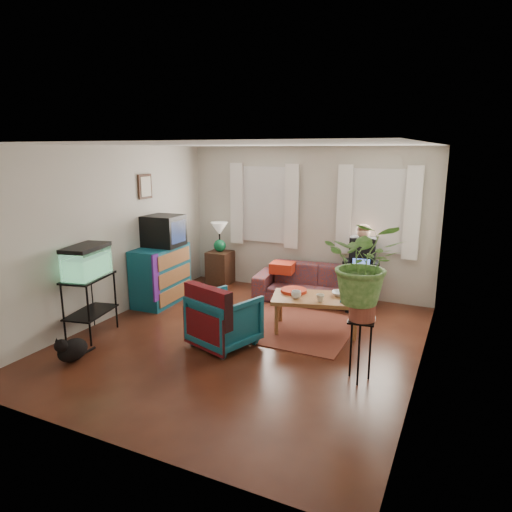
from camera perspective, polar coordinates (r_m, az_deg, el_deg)
The scene contains 31 objects.
floor at distance 6.32m, azimuth -1.58°, elevation -10.51°, with size 4.50×5.00×0.01m, color #4F2B14.
ceiling at distance 5.79m, azimuth -1.75°, elevation 13.77°, with size 4.50×5.00×0.01m, color white.
wall_back at distance 8.19m, azimuth 6.32°, elevation 4.38°, with size 4.50×0.01×2.60m, color silver.
wall_front at distance 3.94m, azimuth -18.47°, elevation -5.84°, with size 4.50×0.01×2.60m, color silver.
wall_left at distance 7.21m, azimuth -17.82°, elevation 2.64°, with size 0.01×5.00×2.60m, color silver.
wall_right at distance 5.32m, azimuth 20.49°, elevation -1.15°, with size 0.01×5.00×2.60m, color silver.
window_left at distance 8.43m, azimuth 1.15°, elevation 6.42°, with size 1.08×0.04×1.38m, color white.
window_right at distance 7.83m, azimuth 15.03°, elevation 5.45°, with size 1.08×0.04×1.38m, color white.
curtains_left at distance 8.36m, azimuth 0.92°, elevation 6.37°, with size 1.36×0.06×1.50m, color white.
curtains_right at distance 7.75m, azimuth 14.92°, elevation 5.39°, with size 1.36×0.06×1.50m, color white.
picture_frame at distance 7.74m, azimuth -13.66°, elevation 8.44°, with size 0.04×0.32×0.40m, color #3D2616.
area_rug at distance 6.83m, azimuth 3.44°, elevation -8.62°, with size 2.00×1.60×0.01m, color brown.
sofa at distance 7.86m, azimuth 7.51°, elevation -2.72°, with size 2.06×0.81×0.81m, color brown.
seated_person at distance 7.70m, azimuth 12.99°, elevation -1.65°, with size 0.52×0.63×1.23m, color black, non-canonical shape.
side_table at distance 8.85m, azimuth -4.51°, elevation -1.44°, with size 0.43×0.43×0.63m, color #402518.
table_lamp at distance 8.72m, azimuth -4.58°, elevation 2.29°, with size 0.32×0.32×0.58m, color white, non-canonical shape.
dresser at distance 7.86m, azimuth -11.81°, elevation -2.31°, with size 0.54×1.07×0.96m, color #126A71.
crt_tv at distance 7.77m, azimuth -11.49°, elevation 3.13°, with size 0.59×0.54×0.51m, color black.
aquarium_stand at distance 6.75m, azimuth -19.98°, elevation -5.92°, with size 0.42×0.76×0.85m, color black.
aquarium at distance 6.57m, azimuth -20.42°, elevation -0.57°, with size 0.38×0.69×0.45m, color #7FD899.
black_cat at distance 6.11m, azimuth -21.96°, elevation -10.58°, with size 0.27×0.42×0.36m, color black.
armchair at distance 6.07m, azimuth -3.96°, elevation -7.65°, with size 0.75×0.70×0.77m, color #116167.
serape_throw at distance 5.83m, azimuth -6.15°, elevation -6.90°, with size 0.77×0.18×0.63m, color #9E0A0A.
coffee_table at distance 6.61m, azimuth 7.50°, elevation -7.17°, with size 1.23×0.67×0.51m, color brown.
cup_a at distance 6.41m, azimuth 5.04°, elevation -4.83°, with size 0.14×0.14×0.11m, color white.
cup_b at distance 6.32m, azimuth 8.02°, elevation -5.21°, with size 0.11×0.11×0.11m, color beige.
bowl at distance 6.62m, azimuth 10.51°, elevation -4.64°, with size 0.24×0.24×0.06m, color white.
snack_tray at distance 6.69m, azimuth 4.74°, elevation -4.34°, with size 0.38×0.38×0.04m, color #B21414.
birdcage at distance 6.32m, azimuth 11.42°, elevation -4.15°, with size 0.20×0.20×0.36m, color #115B6B, non-canonical shape.
plant_stand at distance 5.31m, azimuth 12.86°, elevation -11.40°, with size 0.31×0.31×0.72m, color black.
potted_plant at distance 5.02m, azimuth 13.36°, elevation -2.41°, with size 0.83×0.71×0.92m, color #599947.
Camera 1 is at (2.64, -5.16, 2.54)m, focal length 32.00 mm.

